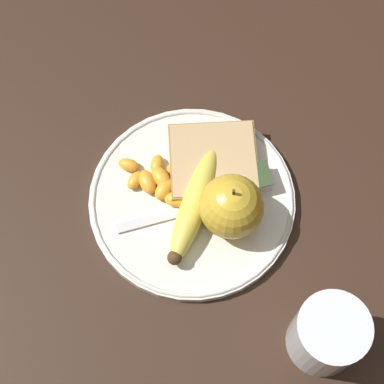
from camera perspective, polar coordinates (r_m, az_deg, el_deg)
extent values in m
plane|color=#332116|center=(0.80, 0.00, -0.90)|extent=(3.00, 3.00, 0.00)
cylinder|color=silver|center=(0.80, 0.00, -0.74)|extent=(0.26, 0.26, 0.01)
torus|color=silver|center=(0.79, 0.00, -0.57)|extent=(0.25, 0.25, 0.01)
cylinder|color=silver|center=(0.73, 11.93, -12.31)|extent=(0.08, 0.08, 0.09)
cylinder|color=#F4A81E|center=(0.73, 11.83, -12.41)|extent=(0.07, 0.07, 0.07)
sphere|color=gold|center=(0.75, 3.53, -1.29)|extent=(0.08, 0.08, 0.08)
cylinder|color=brown|center=(0.71, 3.73, -0.01)|extent=(0.00, 0.00, 0.01)
ellipsoid|color=#E0CC4C|center=(0.77, 0.18, -1.01)|extent=(0.11, 0.15, 0.03)
sphere|color=#473319|center=(0.75, -1.55, -5.85)|extent=(0.02, 0.02, 0.02)
cube|color=olive|center=(0.80, 1.92, 2.68)|extent=(0.13, 0.12, 0.02)
cube|color=tan|center=(0.80, 1.92, 2.68)|extent=(0.12, 0.12, 0.02)
cube|color=silver|center=(0.78, -2.47, -2.18)|extent=(0.12, 0.01, 0.00)
cube|color=silver|center=(0.79, 3.50, -0.60)|extent=(0.05, 0.03, 0.00)
cube|color=white|center=(0.79, 5.56, 0.86)|extent=(0.04, 0.03, 0.02)
cube|color=#334728|center=(0.78, 5.63, 1.18)|extent=(0.04, 0.03, 0.00)
ellipsoid|color=#F9A32D|center=(0.80, -3.13, 2.48)|extent=(0.03, 0.03, 0.01)
ellipsoid|color=#F9A32D|center=(0.81, -0.53, 3.39)|extent=(0.02, 0.03, 0.02)
ellipsoid|color=#F9A32D|center=(0.81, -5.64, 2.41)|extent=(0.03, 0.03, 0.01)
ellipsoid|color=#F9A32D|center=(0.79, -2.76, 1.26)|extent=(0.03, 0.04, 0.02)
ellipsoid|color=#F9A32D|center=(0.78, -1.33, -0.45)|extent=(0.04, 0.03, 0.02)
ellipsoid|color=#F9A32D|center=(0.79, -4.01, 0.92)|extent=(0.02, 0.03, 0.02)
ellipsoid|color=#F9A32D|center=(0.79, -2.49, 0.26)|extent=(0.04, 0.03, 0.02)
ellipsoid|color=#F9A32D|center=(0.79, 0.20, -0.05)|extent=(0.03, 0.04, 0.02)
ellipsoid|color=#F9A32D|center=(0.80, -1.17, 2.06)|extent=(0.04, 0.03, 0.02)
ellipsoid|color=#F9A32D|center=(0.80, -5.08, 1.05)|extent=(0.03, 0.03, 0.01)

